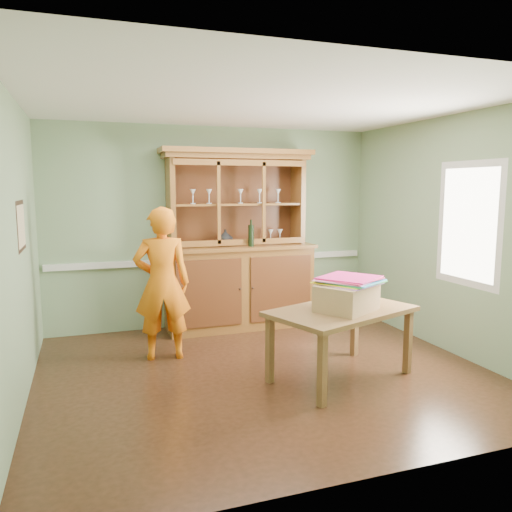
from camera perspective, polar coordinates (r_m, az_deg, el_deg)
name	(u,v)px	position (r m, az deg, el deg)	size (l,w,h in m)	color
floor	(265,372)	(5.29, 0.98, -13.14)	(4.50, 4.50, 0.00)	#492717
ceiling	(265,103)	(5.00, 1.06, 17.13)	(4.50, 4.50, 0.00)	white
wall_back	(215,227)	(6.87, -4.72, 3.31)	(4.50, 4.50, 0.00)	gray
wall_left	(16,252)	(4.70, -25.70, 0.41)	(4.00, 4.00, 0.00)	gray
wall_right	(450,235)	(6.11, 21.27, 2.22)	(4.00, 4.00, 0.00)	gray
wall_front	(375,276)	(3.18, 13.48, -2.28)	(4.50, 4.50, 0.00)	gray
chair_rail	(216,260)	(6.90, -4.62, -0.43)	(4.41, 0.05, 0.08)	silver
framed_map	(22,226)	(4.98, -25.21, 3.13)	(0.03, 0.60, 0.46)	black
window_panel	(468,224)	(5.86, 23.08, 3.38)	(0.03, 0.96, 1.36)	silver
china_hutch	(238,266)	(6.74, -2.03, -1.17)	(2.03, 0.67, 2.39)	brown
dining_table	(341,317)	(5.03, 9.72, -6.89)	(1.62, 1.28, 0.71)	brown
cardboard_box	(347,298)	(4.92, 10.31, -4.71)	(0.55, 0.44, 0.26)	#A77B56
kite_stack	(349,280)	(4.95, 10.57, -2.75)	(0.69, 0.69, 0.06)	#C871EF
person	(162,284)	(5.58, -10.67, -3.12)	(0.62, 0.40, 1.69)	orange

